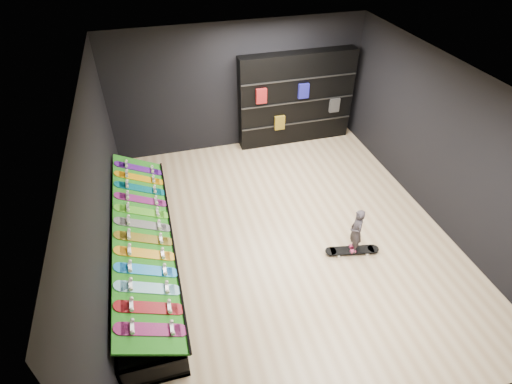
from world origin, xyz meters
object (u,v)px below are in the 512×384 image
object	(u,v)px
back_shelving	(296,99)
floor_skateboard	(352,251)
display_rack	(145,252)
child	(354,239)

from	to	relation	value
back_shelving	floor_skateboard	bearing A→B (deg)	-94.76
display_rack	floor_skateboard	distance (m)	3.67
display_rack	back_shelving	world-z (taller)	back_shelving
back_shelving	child	distance (m)	4.17
back_shelving	display_rack	bearing A→B (deg)	-139.75
floor_skateboard	child	world-z (taller)	child
back_shelving	floor_skateboard	size ratio (longest dim) A/B	2.88
display_rack	back_shelving	size ratio (longest dim) A/B	1.59
display_rack	floor_skateboard	bearing A→B (deg)	-12.00
floor_skateboard	child	bearing A→B (deg)	0.00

